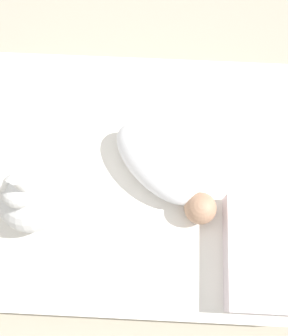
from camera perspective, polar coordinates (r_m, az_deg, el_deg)
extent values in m
plane|color=#B2A893|center=(1.69, -1.55, -3.08)|extent=(12.00, 12.00, 0.00)
cube|color=white|center=(1.58, -1.65, -2.11)|extent=(1.37, 1.02, 0.22)
ellipsoid|color=white|center=(1.42, 1.83, 0.64)|extent=(0.40, 0.40, 0.13)
sphere|color=tan|center=(1.40, 8.17, -5.82)|extent=(0.11, 0.11, 0.11)
cube|color=white|center=(1.44, 17.92, -11.73)|extent=(0.31, 0.39, 0.10)
sphere|color=white|center=(1.40, -16.05, -4.62)|extent=(0.22, 0.22, 0.22)
sphere|color=white|center=(1.26, -17.78, -3.13)|extent=(0.11, 0.11, 0.11)
cylinder|color=white|center=(1.18, -17.55, -2.22)|extent=(0.03, 0.03, 0.10)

